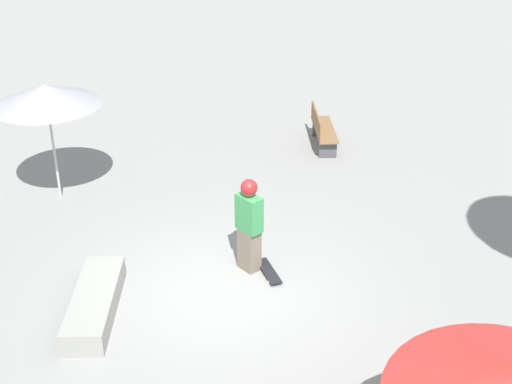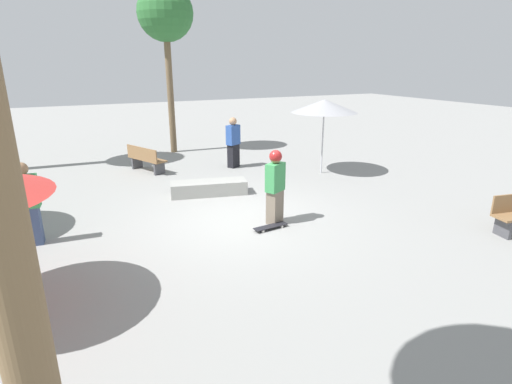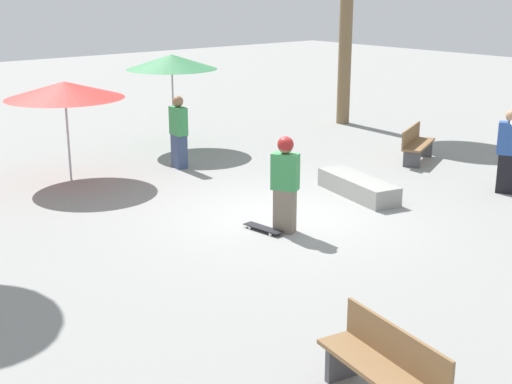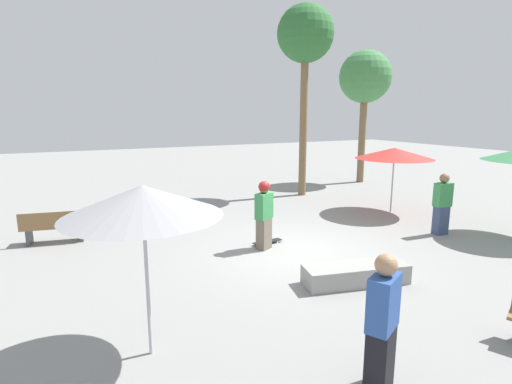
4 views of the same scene
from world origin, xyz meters
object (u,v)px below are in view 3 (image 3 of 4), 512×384
(shade_umbrella_green, at_px, (172,62))
(bystander_watching, at_px, (509,152))
(concrete_ledge, at_px, (358,187))
(skater_main, at_px, (285,181))
(bystander_far, at_px, (179,132))
(skateboard, at_px, (263,228))
(bench_far, at_px, (416,144))
(bench_near, at_px, (384,368))
(shade_umbrella_red, at_px, (64,90))

(shade_umbrella_green, relative_size, bystander_watching, 1.40)
(concrete_ledge, bearing_deg, skater_main, 104.32)
(concrete_ledge, bearing_deg, bystander_far, 19.41)
(skateboard, bearing_deg, bystander_far, -22.63)
(skateboard, distance_m, bench_far, 6.33)
(shade_umbrella_green, height_order, bystander_far, shade_umbrella_green)
(bystander_far, bearing_deg, skateboard, -10.53)
(bench_near, xyz_separation_m, bystander_far, (9.50, -3.92, 0.42))
(shade_umbrella_green, bearing_deg, shade_umbrella_red, 109.13)
(concrete_ledge, relative_size, bench_far, 1.32)
(bench_far, relative_size, shade_umbrella_red, 0.65)
(bench_near, height_order, bystander_far, bystander_far)
(bystander_watching, bearing_deg, shade_umbrella_red, 16.54)
(bench_far, bearing_deg, skater_main, -7.72)
(bench_near, xyz_separation_m, bench_far, (6.34, -8.67, 0.00))
(skater_main, bearing_deg, bystander_far, -40.74)
(shade_umbrella_green, distance_m, bystander_far, 2.56)
(skater_main, distance_m, skateboard, 0.93)
(concrete_ledge, relative_size, shade_umbrella_red, 0.85)
(concrete_ledge, bearing_deg, bench_far, -71.69)
(concrete_ledge, distance_m, shade_umbrella_green, 6.44)
(skater_main, relative_size, bench_near, 1.03)
(bench_near, relative_size, bystander_far, 0.97)
(skateboard, relative_size, bench_far, 0.50)
(shade_umbrella_red, bearing_deg, bystander_far, -104.27)
(skater_main, height_order, bystander_far, skater_main)
(skater_main, xyz_separation_m, skateboard, (0.25, 0.28, -0.86))
(bystander_watching, distance_m, bystander_far, 7.25)
(bench_near, distance_m, shade_umbrella_red, 10.35)
(bystander_far, bearing_deg, bystander_watching, 39.78)
(concrete_ledge, bearing_deg, shade_umbrella_green, 3.89)
(skater_main, height_order, concrete_ledge, skater_main)
(skater_main, height_order, bench_far, skater_main)
(bench_near, bearing_deg, bystander_watching, -55.80)
(shade_umbrella_red, distance_m, shade_umbrella_green, 3.75)
(skateboard, relative_size, shade_umbrella_red, 0.32)
(skateboard, bearing_deg, bystander_watching, -110.24)
(shade_umbrella_green, bearing_deg, skater_main, 161.98)
(skateboard, bearing_deg, shade_umbrella_green, -26.80)
(shade_umbrella_green, bearing_deg, bench_near, 156.23)
(skater_main, xyz_separation_m, bench_near, (-4.59, 2.80, -0.49))
(bench_far, distance_m, shade_umbrella_red, 8.29)
(concrete_ledge, relative_size, bystander_far, 1.28)
(concrete_ledge, bearing_deg, shade_umbrella_red, 39.04)
(bench_far, xyz_separation_m, shade_umbrella_green, (5.02, 3.67, 1.81))
(skateboard, height_order, shade_umbrella_red, shade_umbrella_red)
(shade_umbrella_red, height_order, shade_umbrella_green, shade_umbrella_green)
(bench_far, distance_m, bystander_watching, 2.99)
(shade_umbrella_red, bearing_deg, bench_near, 171.76)
(shade_umbrella_red, height_order, bystander_far, shade_umbrella_red)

